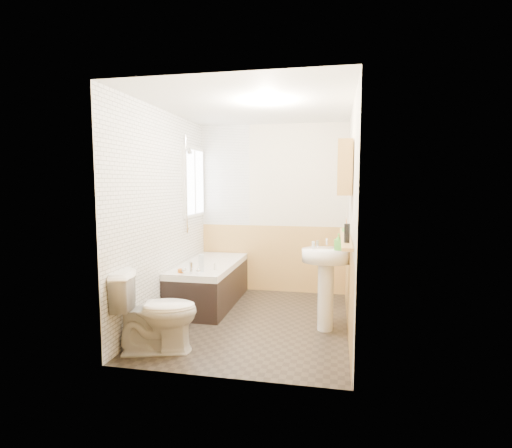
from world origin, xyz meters
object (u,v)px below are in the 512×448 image
(bathtub, at_px, (210,282))
(pine_shelf, at_px, (346,238))
(sink, at_px, (326,273))
(toilet, at_px, (156,312))
(medicine_cabinet, at_px, (344,168))

(bathtub, xyz_separation_m, pine_shelf, (1.77, -0.83, 0.77))
(sink, bearing_deg, pine_shelf, -41.34)
(bathtub, relative_size, toilet, 1.97)
(bathtub, height_order, medicine_cabinet, medicine_cabinet)
(pine_shelf, xyz_separation_m, medicine_cabinet, (-0.03, 0.11, 0.73))
(bathtub, distance_m, toilet, 1.58)
(bathtub, xyz_separation_m, sink, (1.57, -0.68, 0.36))
(medicine_cabinet, bearing_deg, pine_shelf, -75.37)
(toilet, height_order, medicine_cabinet, medicine_cabinet)
(toilet, relative_size, sink, 0.78)
(toilet, xyz_separation_m, medicine_cabinet, (1.77, 0.86, 1.40))
(sink, bearing_deg, bathtub, 151.26)
(toilet, distance_m, pine_shelf, 2.06)
(bathtub, relative_size, pine_shelf, 1.01)
(sink, relative_size, medicine_cabinet, 1.66)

